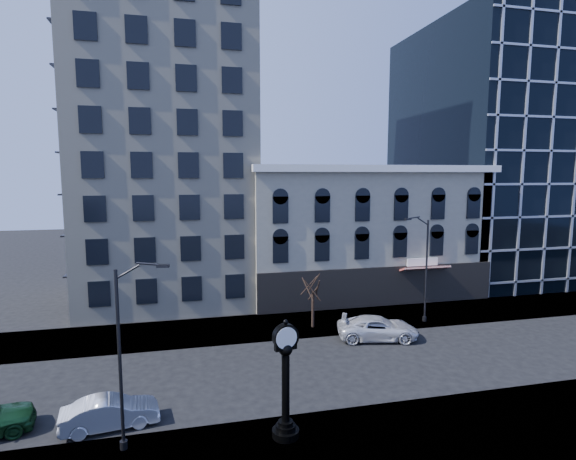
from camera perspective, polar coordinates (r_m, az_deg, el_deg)
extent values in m
plane|color=black|center=(27.87, -2.21, -17.70)|extent=(160.00, 160.00, 0.00)
cube|color=#9C978D|center=(35.17, -4.79, -12.25)|extent=(160.00, 6.00, 0.12)
cube|color=#9C978D|center=(21.01, 2.48, -26.46)|extent=(160.00, 6.00, 0.12)
cube|color=beige|center=(44.48, -15.26, 16.28)|extent=(15.00, 15.00, 38.00)
cube|color=#9E9882|center=(44.54, 9.00, -0.36)|extent=(22.00, 10.00, 12.00)
cube|color=white|center=(39.43, 12.06, 7.66)|extent=(22.60, 0.80, 0.60)
cube|color=black|center=(40.76, 11.60, -7.11)|extent=(22.00, 0.30, 3.60)
cube|color=maroon|center=(41.77, 16.97, -4.69)|extent=(4.50, 1.18, 0.55)
cube|color=black|center=(58.86, 25.75, 8.61)|extent=(20.00, 20.00, 28.00)
cylinder|color=black|center=(21.83, -0.30, -24.34)|extent=(1.22, 1.22, 0.33)
cylinder|color=black|center=(21.69, -0.30, -23.72)|extent=(0.88, 0.88, 0.22)
cylinder|color=black|center=(21.59, -0.30, -23.27)|extent=(0.66, 0.66, 0.18)
cylinder|color=black|center=(20.79, -0.30, -19.27)|extent=(0.35, 0.35, 3.20)
sphere|color=black|center=(20.09, -0.31, -14.88)|extent=(0.62, 0.62, 0.62)
cube|color=black|center=(20.05, -0.31, -14.59)|extent=(1.02, 0.43, 0.28)
cylinder|color=black|center=(19.89, -0.31, -13.40)|extent=(1.20, 0.57, 1.15)
cylinder|color=white|center=(19.72, -0.18, -13.59)|extent=(0.96, 0.21, 0.97)
cylinder|color=white|center=(20.06, -0.43, -13.22)|extent=(0.96, 0.21, 0.97)
sphere|color=black|center=(19.67, -0.31, -11.59)|extent=(0.22, 0.22, 0.22)
cylinder|color=black|center=(20.52, -20.57, -15.35)|extent=(0.14, 0.14, 7.74)
cylinder|color=black|center=(22.17, -20.13, -24.23)|extent=(0.32, 0.32, 0.36)
cube|color=black|center=(18.90, -16.16, -4.41)|extent=(0.52, 0.29, 0.13)
cylinder|color=black|center=(36.88, 17.15, -5.03)|extent=(0.15, 0.15, 8.07)
cylinder|color=black|center=(37.85, 16.94, -10.73)|extent=(0.34, 0.34, 0.38)
cube|color=black|center=(35.16, 15.15, 1.35)|extent=(0.54, 0.28, 0.13)
cylinder|color=black|center=(34.66, 3.18, -10.00)|extent=(0.23, 0.23, 2.79)
imported|color=silver|center=(23.89, -21.64, -20.74)|extent=(4.50, 2.11, 1.43)
imported|color=silver|center=(33.33, 11.35, -12.13)|extent=(6.15, 3.82, 1.59)
imported|color=silver|center=(33.63, 11.37, -12.03)|extent=(5.61, 3.91, 1.51)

